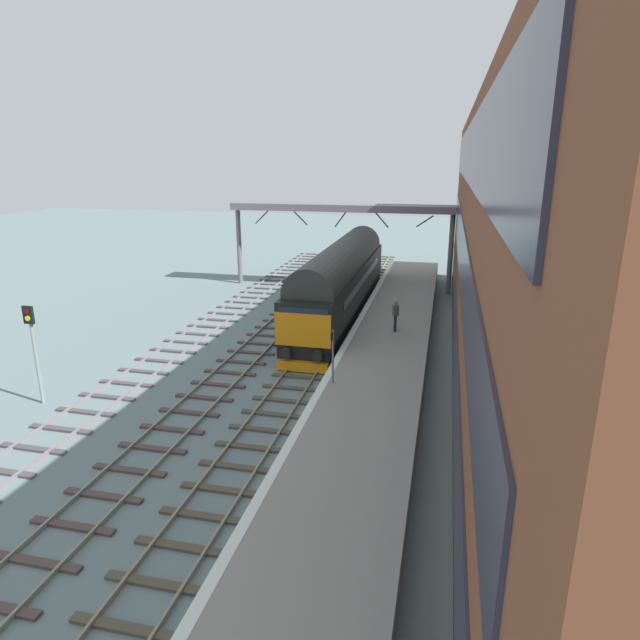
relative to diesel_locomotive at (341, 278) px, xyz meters
name	(u,v)px	position (x,y,z in m)	size (l,w,h in m)	color
ground_plane	(312,358)	(0.00, -7.52, -2.48)	(140.00, 140.00, 0.00)	slate
track_main	(312,357)	(0.00, -7.52, -2.43)	(2.50, 60.00, 0.15)	gray
track_adjacent_west	(251,352)	(-3.22, -7.52, -2.43)	(2.50, 60.00, 0.15)	gray
track_adjacent_far_west	(179,346)	(-7.19, -7.52, -2.43)	(2.50, 60.00, 0.15)	slate
station_platform	(385,355)	(3.60, -7.52, -1.98)	(4.00, 44.00, 1.01)	gray
station_building	(516,253)	(9.01, -8.33, 3.26)	(4.54, 42.72, 11.49)	brown
diesel_locomotive	(341,278)	(0.00, 0.00, 0.00)	(2.74, 18.95, 4.68)	black
signal_post_near	(34,343)	(-9.43, -14.97, 0.09)	(0.44, 0.22, 4.11)	gray
platform_number_sign	(333,349)	(2.08, -12.56, -0.05)	(0.10, 0.44, 2.16)	slate
waiting_passenger	(396,313)	(3.85, -5.28, -0.49)	(0.37, 0.51, 1.64)	#282D35
overhead_footbridge	(341,211)	(-1.54, 7.62, 3.32)	(16.49, 2.00, 6.32)	slate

